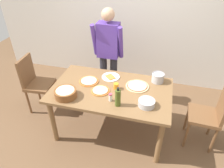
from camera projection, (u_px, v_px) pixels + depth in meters
The scene contains 16 objects.
ground at pixel (111, 129), 3.19m from camera, with size 8.00×8.00×0.00m, color brown.
wall_back at pixel (134, 15), 3.73m from camera, with size 5.60×0.10×2.60m, color silver.
dining_table at pixel (111, 94), 2.82m from camera, with size 1.60×0.96×0.76m.
person_cook at pixel (108, 51), 3.32m from camera, with size 0.49×0.25×1.62m.
chair_wooden_left at pixel (35, 81), 3.32m from camera, with size 0.43×0.43×0.95m.
chair_wooden_right at pixel (211, 113), 2.70m from camera, with size 0.42×0.42×0.95m.
pizza_raw_on_board at pixel (137, 86), 2.81m from camera, with size 0.31×0.31×0.02m.
pizza_cooked_on_tray at pixel (89, 81), 2.91m from camera, with size 0.27×0.27×0.02m.
pizza_second_cooked at pixel (100, 91), 2.72m from camera, with size 0.25×0.25×0.02m.
plate_with_slice at pixel (111, 77), 3.00m from camera, with size 0.26×0.26×0.02m.
popcorn_bowl at pixel (65, 93), 2.60m from camera, with size 0.28×0.28×0.11m.
mixing_bowl_steel at pixel (147, 103), 2.46m from camera, with size 0.20×0.20×0.08m.
olive_oil_bottle at pixel (118, 98), 2.43m from camera, with size 0.07×0.07×0.26m.
steel_pot at pixel (158, 78), 2.88m from camera, with size 0.17×0.17×0.13m.
cup_orange at pixel (116, 86), 2.75m from camera, with size 0.07×0.07×0.09m, color orange.
salt_shaker at pixel (110, 97), 2.53m from camera, with size 0.04×0.04×0.11m.
Camera 1 is at (0.59, -2.16, 2.38)m, focal length 33.08 mm.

